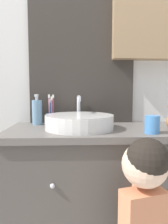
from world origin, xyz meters
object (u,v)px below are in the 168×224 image
Objects in this scene: soap_dispenser at (37,112)px; drinking_cup at (152,124)px; sink_basin at (80,121)px; child_figure at (144,208)px; toothbrush_holder at (51,117)px.

soap_dispenser is 0.71m from drinking_cup.
drinking_cup is (0.37, -0.15, 0.00)m from sink_basin.
drinking_cup is (0.11, 0.25, 0.31)m from child_figure.
child_figure is 0.41m from drinking_cup.
soap_dispenser is (-0.27, 0.17, 0.04)m from sink_basin.
sink_basin is at bearing -43.57° from toothbrush_holder.
child_figure is (0.43, -0.57, -0.31)m from toothbrush_holder.
child_figure is at bearing -52.66° from toothbrush_holder.
toothbrush_holder reaches higher than drinking_cup.
drinking_cup is (0.55, -0.32, -0.00)m from toothbrush_holder.
child_figure is at bearing -57.46° from sink_basin.
child_figure is 9.51× the size of drinking_cup.
sink_basin is 0.32m from soap_dispenser.
soap_dispenser reaches higher than toothbrush_holder.
toothbrush_holder is 2.13× the size of drinking_cup.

